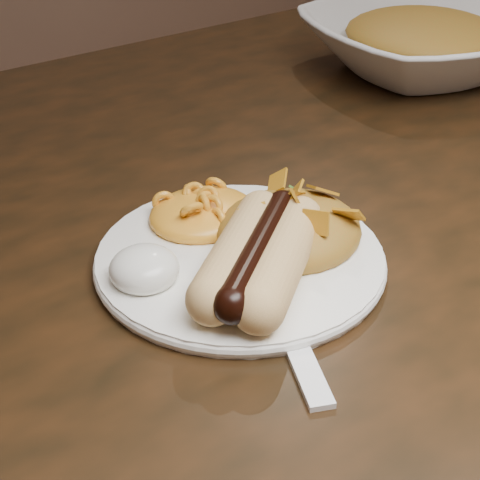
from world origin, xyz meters
TOP-DOWN VIEW (x-y plane):
  - table at (0.00, 0.00)m, footprint 1.60×0.90m
  - plate at (-0.07, -0.04)m, footprint 0.22×0.22m
  - hotdog at (-0.07, -0.08)m, footprint 0.11×0.12m
  - mac_and_cheese at (-0.06, 0.01)m, footprint 0.10×0.09m
  - sour_cream at (-0.14, -0.03)m, footprint 0.06×0.06m
  - taco_salad at (-0.03, -0.05)m, footprint 0.11×0.10m
  - fork at (-0.09, -0.14)m, footprint 0.08×0.14m
  - serving_bowl at (0.35, 0.15)m, footprint 0.31×0.31m
  - bowl_filling at (0.35, 0.15)m, footprint 0.20×0.20m

SIDE VIEW (x-z plane):
  - table at x=0.00m, z-range 0.28..1.03m
  - fork at x=-0.09m, z-range 0.75..0.75m
  - plate at x=-0.07m, z-range 0.75..0.76m
  - sour_cream at x=-0.14m, z-range 0.76..0.79m
  - mac_and_cheese at x=-0.06m, z-range 0.76..0.79m
  - hotdog at x=-0.07m, z-range 0.76..0.79m
  - taco_salad at x=-0.03m, z-range 0.75..0.80m
  - serving_bowl at x=0.35m, z-range 0.75..0.81m
  - bowl_filling at x=0.35m, z-range 0.78..0.82m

